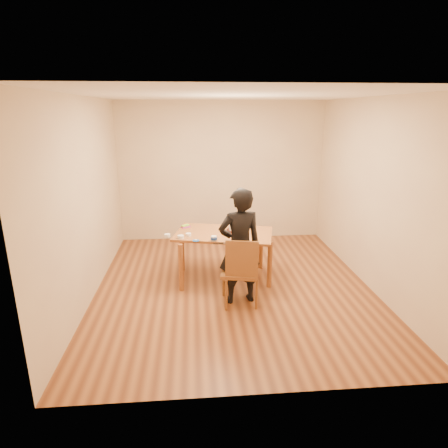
{
  "coord_description": "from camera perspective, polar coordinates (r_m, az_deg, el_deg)",
  "views": [
    {
      "loc": [
        -0.57,
        -5.06,
        2.51
      ],
      "look_at": [
        -0.12,
        0.22,
        0.9
      ],
      "focal_mm": 30.0,
      "sensor_mm": 36.0,
      "label": 1
    }
  ],
  "objects": [
    {
      "name": "frosting_dome",
      "position": [
        5.67,
        1.8,
        -0.15
      ],
      "size": [
        0.2,
        0.2,
        0.03
      ],
      "primitive_type": "ellipsoid",
      "color": "white",
      "rests_on": "cake"
    },
    {
      "name": "dining_chair",
      "position": [
        5.03,
        2.42,
        -7.27
      ],
      "size": [
        0.55,
        0.55,
        0.04
      ],
      "primitive_type": "cube",
      "rotation": [
        0.0,
        0.0,
        -0.21
      ],
      "color": "brown",
      "rests_on": "floor"
    },
    {
      "name": "room_shell",
      "position": [
        5.55,
        1.15,
        4.84
      ],
      "size": [
        4.0,
        4.5,
        2.7
      ],
      "color": "brown",
      "rests_on": "ground"
    },
    {
      "name": "ramekin_green",
      "position": [
        5.41,
        -6.62,
        -1.96
      ],
      "size": [
        0.09,
        0.09,
        0.04
      ],
      "primitive_type": "cylinder",
      "color": "white",
      "rests_on": "dining_table"
    },
    {
      "name": "frosting_dollop",
      "position": [
        5.29,
        -4.31,
        -2.4
      ],
      "size": [
        0.04,
        0.04,
        0.02
      ],
      "primitive_type": "ellipsoid",
      "color": "white",
      "rests_on": "frosting_lid"
    },
    {
      "name": "spatula",
      "position": [
        5.16,
        -0.87,
        -3.0
      ],
      "size": [
        0.15,
        0.03,
        0.01
      ],
      "primitive_type": "cube",
      "rotation": [
        0.0,
        0.0,
        0.1
      ],
      "color": "black",
      "rests_on": "dining_table"
    },
    {
      "name": "cake",
      "position": [
        5.69,
        1.79,
        -0.58
      ],
      "size": [
        0.2,
        0.2,
        0.06
      ],
      "primitive_type": "cylinder",
      "color": "white",
      "rests_on": "cake_plate"
    },
    {
      "name": "candy_box_pink",
      "position": [
        5.91,
        -5.85,
        -0.42
      ],
      "size": [
        0.15,
        0.12,
        0.02
      ],
      "primitive_type": "cube",
      "rotation": [
        0.0,
        0.0,
        0.52
      ],
      "color": "#D632AC",
      "rests_on": "dining_table"
    },
    {
      "name": "dining_table",
      "position": [
        5.63,
        -0.04,
        -1.51
      ],
      "size": [
        1.59,
        1.15,
        0.04
      ],
      "primitive_type": "cube",
      "rotation": [
        0.0,
        0.0,
        -0.23
      ],
      "color": "brown",
      "rests_on": "floor"
    },
    {
      "name": "person",
      "position": [
        4.94,
        2.4,
        -3.45
      ],
      "size": [
        0.63,
        0.47,
        1.58
      ],
      "primitive_type": "imported",
      "rotation": [
        0.0,
        0.0,
        3.32
      ],
      "color": "black",
      "rests_on": "floor"
    },
    {
      "name": "cake_plate",
      "position": [
        5.7,
        1.79,
        -0.99
      ],
      "size": [
        0.28,
        0.28,
        0.02
      ],
      "primitive_type": "cylinder",
      "color": "red",
      "rests_on": "dining_table"
    },
    {
      "name": "frosting_lid",
      "position": [
        5.29,
        -4.3,
        -2.53
      ],
      "size": [
        0.1,
        0.1,
        0.01
      ],
      "primitive_type": "cylinder",
      "color": "#1B55B4",
      "rests_on": "dining_table"
    },
    {
      "name": "ramekin_yellow",
      "position": [
        5.51,
        -5.44,
        -1.6
      ],
      "size": [
        0.08,
        0.08,
        0.04
      ],
      "primitive_type": "cylinder",
      "color": "white",
      "rests_on": "dining_table"
    },
    {
      "name": "frosting_tub",
      "position": [
        5.27,
        -1.54,
        -2.21
      ],
      "size": [
        0.08,
        0.08,
        0.07
      ],
      "primitive_type": "cylinder",
      "color": "white",
      "rests_on": "dining_table"
    },
    {
      "name": "candy_box_green",
      "position": [
        5.91,
        -5.9,
        -0.23
      ],
      "size": [
        0.14,
        0.12,
        0.02
      ],
      "primitive_type": "cube",
      "rotation": [
        0.0,
        0.0,
        0.61
      ],
      "color": "green",
      "rests_on": "candy_box_pink"
    },
    {
      "name": "ramekin_multi",
      "position": [
        5.5,
        -8.65,
        -1.73
      ],
      "size": [
        0.09,
        0.09,
        0.04
      ],
      "primitive_type": "cylinder",
      "color": "white",
      "rests_on": "dining_table"
    }
  ]
}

